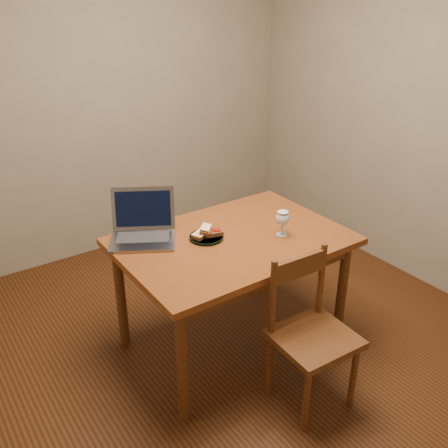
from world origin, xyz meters
TOP-DOWN VIEW (x-y plane):
  - floor at (0.00, 0.00)m, footprint 3.20×3.20m
  - back_wall at (0.00, 1.61)m, footprint 3.20×0.02m
  - right_wall at (1.61, 0.00)m, footprint 0.02×3.20m
  - table at (-0.03, -0.06)m, footprint 1.30×0.90m
  - chair at (0.03, -0.68)m, footprint 0.42×0.40m
  - plate at (-0.15, 0.02)m, footprint 0.20×0.20m
  - sandwich_cheese at (-0.19, 0.03)m, footprint 0.12×0.10m
  - sandwich_tomato at (-0.12, 0.01)m, footprint 0.12×0.09m
  - sandwich_top at (-0.15, 0.03)m, footprint 0.12×0.12m
  - milk_glass at (0.23, -0.19)m, footprint 0.08×0.08m
  - laptop at (-0.44, 0.26)m, footprint 0.48×0.47m

SIDE VIEW (x-z plane):
  - floor at x=0.00m, z-range -0.02..0.00m
  - chair at x=0.03m, z-range 0.25..0.68m
  - table at x=-0.03m, z-range 0.28..1.02m
  - plate at x=-0.15m, z-range 0.74..0.76m
  - sandwich_cheese at x=-0.19m, z-range 0.76..0.79m
  - sandwich_tomato at x=-0.12m, z-range 0.76..0.79m
  - sandwich_top at x=-0.15m, z-range 0.78..0.81m
  - laptop at x=-0.44m, z-range 0.68..0.94m
  - milk_glass at x=0.23m, z-range 0.74..0.89m
  - back_wall at x=0.00m, z-range 0.00..2.60m
  - right_wall at x=1.61m, z-range 0.00..2.60m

